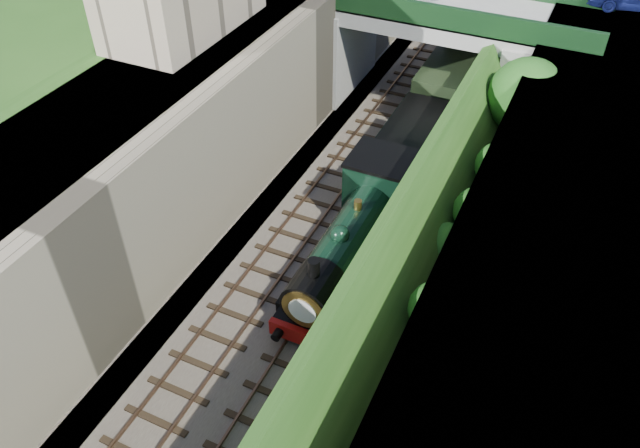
# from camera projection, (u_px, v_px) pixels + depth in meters

# --- Properties ---
(ground) EXTENTS (160.00, 160.00, 0.00)m
(ground) POSITION_uv_depth(u_px,v_px,m) (216.00, 433.00, 21.09)
(ground) COLOR #1E4714
(ground) RESTS_ON ground
(trackbed) EXTENTS (10.00, 90.00, 0.20)m
(trackbed) POSITION_uv_depth(u_px,v_px,m) (408.00, 137.00, 34.76)
(trackbed) COLOR #473F38
(trackbed) RESTS_ON ground
(retaining_wall) EXTENTS (1.00, 90.00, 7.00)m
(retaining_wall) POSITION_uv_depth(u_px,v_px,m) (319.00, 62.00, 34.30)
(retaining_wall) COLOR #756B56
(retaining_wall) RESTS_ON ground
(street_plateau_left) EXTENTS (6.00, 90.00, 7.00)m
(street_plateau_left) POSITION_uv_depth(u_px,v_px,m) (263.00, 50.00, 35.42)
(street_plateau_left) COLOR #262628
(street_plateau_left) RESTS_ON ground
(street_plateau_right) EXTENTS (8.00, 90.00, 6.25)m
(street_plateau_right) POSITION_uv_depth(u_px,v_px,m) (603.00, 130.00, 29.75)
(street_plateau_right) COLOR #262628
(street_plateau_right) RESTS_ON ground
(embankment_slope) EXTENTS (4.65, 90.00, 6.51)m
(embankment_slope) POSITION_uv_depth(u_px,v_px,m) (490.00, 154.00, 28.84)
(embankment_slope) COLOR #1E4714
(embankment_slope) RESTS_ON ground
(track_left) EXTENTS (2.50, 90.00, 0.20)m
(track_left) POSITION_uv_depth(u_px,v_px,m) (375.00, 127.00, 35.30)
(track_left) COLOR black
(track_left) RESTS_ON trackbed
(track_right) EXTENTS (2.50, 90.00, 0.20)m
(track_right) POSITION_uv_depth(u_px,v_px,m) (429.00, 140.00, 34.28)
(track_right) COLOR black
(track_right) RESTS_ON trackbed
(road_bridge) EXTENTS (16.00, 6.40, 7.25)m
(road_bridge) POSITION_uv_depth(u_px,v_px,m) (454.00, 45.00, 34.61)
(road_bridge) COLOR gray
(road_bridge) RESTS_ON ground
(tree) EXTENTS (3.60, 3.80, 6.60)m
(tree) POSITION_uv_depth(u_px,v_px,m) (529.00, 98.00, 28.98)
(tree) COLOR black
(tree) RESTS_ON ground
(locomotive) EXTENTS (3.10, 10.22, 3.83)m
(locomotive) POSITION_uv_depth(u_px,v_px,m) (355.00, 237.00, 25.77)
(locomotive) COLOR black
(locomotive) RESTS_ON trackbed
(tender) EXTENTS (2.70, 6.00, 3.05)m
(tender) POSITION_uv_depth(u_px,v_px,m) (411.00, 151.00, 31.00)
(tender) COLOR black
(tender) RESTS_ON trackbed
(coach_front) EXTENTS (2.90, 18.00, 3.70)m
(coach_front) POSITION_uv_depth(u_px,v_px,m) (476.00, 44.00, 39.37)
(coach_front) COLOR black
(coach_front) RESTS_ON trackbed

